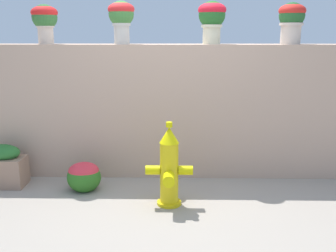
# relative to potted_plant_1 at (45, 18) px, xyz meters

# --- Properties ---
(ground_plane) EXTENTS (24.00, 24.00, 0.00)m
(ground_plane) POSITION_rel_potted_plant_1_xyz_m (1.41, -1.00, -1.85)
(ground_plane) COLOR gray
(stone_wall) EXTENTS (5.51, 0.41, 1.56)m
(stone_wall) POSITION_rel_potted_plant_1_xyz_m (1.41, -0.03, -1.07)
(stone_wall) COLOR tan
(stone_wall) RESTS_ON ground
(potted_plant_1) EXTENTS (0.30, 0.30, 0.45)m
(potted_plant_1) POSITION_rel_potted_plant_1_xyz_m (0.00, 0.00, 0.00)
(potted_plant_1) COLOR beige
(potted_plant_1) RESTS_ON stone_wall
(potted_plant_2) EXTENTS (0.30, 0.30, 0.48)m
(potted_plant_2) POSITION_rel_potted_plant_1_xyz_m (0.89, -0.05, 0.03)
(potted_plant_2) COLOR #BCB7AD
(potted_plant_2) RESTS_ON stone_wall
(potted_plant_3) EXTENTS (0.32, 0.32, 0.48)m
(potted_plant_3) POSITION_rel_potted_plant_1_xyz_m (1.92, -0.01, 0.02)
(potted_plant_3) COLOR beige
(potted_plant_3) RESTS_ON stone_wall
(potted_plant_4) EXTENTS (0.30, 0.30, 0.46)m
(potted_plant_4) POSITION_rel_potted_plant_1_xyz_m (2.81, -0.04, -0.01)
(potted_plant_4) COLOR beige
(potted_plant_4) RESTS_ON stone_wall
(fire_hydrant) EXTENTS (0.47, 0.37, 0.85)m
(fire_hydrant) POSITION_rel_potted_plant_1_xyz_m (1.45, -0.98, -1.47)
(fire_hydrant) COLOR gold
(fire_hydrant) RESTS_ON ground
(flower_bush_left) EXTENTS (0.37, 0.33, 0.33)m
(flower_bush_left) POSITION_rel_potted_plant_1_xyz_m (0.51, -0.63, -1.67)
(flower_bush_left) COLOR #2B661F
(flower_bush_left) RESTS_ON ground
(planter_box) EXTENTS (0.48, 0.30, 0.48)m
(planter_box) POSITION_rel_potted_plant_1_xyz_m (-0.42, -0.51, -1.62)
(planter_box) COLOR #96745E
(planter_box) RESTS_ON ground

